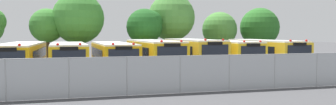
% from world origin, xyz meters
% --- Properties ---
extents(ground_plane, '(160.00, 160.00, 0.00)m').
position_xyz_m(ground_plane, '(0.00, 0.00, 0.00)').
color(ground_plane, '#424244').
extents(school_bus_0, '(2.85, 11.53, 2.58)m').
position_xyz_m(school_bus_0, '(-9.95, 0.18, 1.36)').
color(school_bus_0, '#EAA80C').
rests_on(school_bus_0, ground_plane).
extents(school_bus_1, '(2.70, 9.66, 2.56)m').
position_xyz_m(school_bus_1, '(-6.65, -0.03, 1.35)').
color(school_bus_1, yellow).
rests_on(school_bus_1, ground_plane).
extents(school_bus_2, '(2.80, 10.04, 2.56)m').
position_xyz_m(school_bus_2, '(-3.24, 0.18, 1.35)').
color(school_bus_2, '#EAA80C').
rests_on(school_bus_2, ground_plane).
extents(school_bus_3, '(2.81, 10.32, 2.74)m').
position_xyz_m(school_bus_3, '(-0.02, -0.09, 1.44)').
color(school_bus_3, yellow).
rests_on(school_bus_3, ground_plane).
extents(school_bus_4, '(2.57, 9.48, 2.80)m').
position_xyz_m(school_bus_4, '(3.44, 0.15, 1.47)').
color(school_bus_4, yellow).
rests_on(school_bus_4, ground_plane).
extents(school_bus_5, '(2.65, 9.38, 2.66)m').
position_xyz_m(school_bus_5, '(6.64, 0.18, 1.40)').
color(school_bus_5, yellow).
rests_on(school_bus_5, ground_plane).
extents(school_bus_6, '(2.72, 10.39, 2.72)m').
position_xyz_m(school_bus_6, '(10.02, -0.15, 1.43)').
color(school_bus_6, yellow).
rests_on(school_bus_6, ground_plane).
extents(tree_1, '(3.39, 3.39, 5.63)m').
position_xyz_m(tree_1, '(-8.55, 9.36, 3.92)').
color(tree_1, '#4C3823').
rests_on(tree_1, ground_plane).
extents(tree_2, '(5.19, 5.19, 7.28)m').
position_xyz_m(tree_2, '(-5.48, 9.11, 4.64)').
color(tree_2, '#4C3823').
rests_on(tree_2, ground_plane).
extents(tree_3, '(3.69, 3.69, 5.69)m').
position_xyz_m(tree_3, '(1.02, 7.74, 3.93)').
color(tree_3, '#4C3823').
rests_on(tree_3, ground_plane).
extents(tree_4, '(5.13, 5.13, 7.47)m').
position_xyz_m(tree_4, '(4.10, 9.44, 4.94)').
color(tree_4, '#4C3823').
rests_on(tree_4, ground_plane).
extents(tree_5, '(4.02, 4.02, 5.62)m').
position_xyz_m(tree_5, '(10.21, 9.95, 3.67)').
color(tree_5, '#4C3823').
rests_on(tree_5, ground_plane).
extents(tree_6, '(4.60, 4.60, 6.16)m').
position_xyz_m(tree_6, '(15.34, 9.61, 3.82)').
color(tree_6, '#4C3823').
rests_on(tree_6, ground_plane).
extents(chainlink_fence, '(25.58, 0.07, 2.02)m').
position_xyz_m(chainlink_fence, '(0.49, -10.07, 1.04)').
color(chainlink_fence, '#9EA0A3').
rests_on(chainlink_fence, ground_plane).
extents(traffic_cone, '(0.50, 0.50, 0.66)m').
position_xyz_m(traffic_cone, '(-1.00, -8.86, 0.33)').
color(traffic_cone, '#EA5914').
rests_on(traffic_cone, ground_plane).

